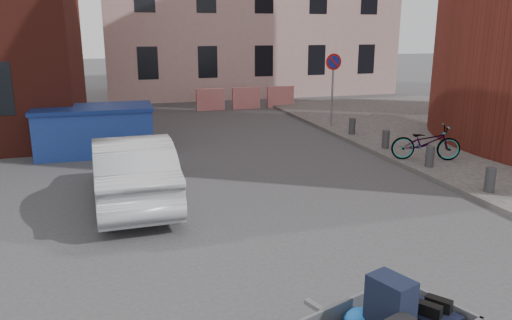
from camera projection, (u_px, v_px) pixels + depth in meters
name	position (u px, v px, depth m)	size (l,w,h in m)	color
ground	(243.00, 252.00, 8.37)	(120.00, 120.00, 0.00)	#38383A
no_parking_sign	(333.00, 74.00, 18.30)	(0.60, 0.09, 2.65)	gray
bollards	(430.00, 156.00, 13.07)	(0.22, 9.02, 0.55)	#3A3A3D
barriers	(246.00, 98.00, 23.31)	(4.70, 0.18, 1.00)	red
dumpster	(95.00, 130.00, 14.82)	(3.42, 1.79, 1.43)	#203C9A
silver_car	(132.00, 169.00, 10.64)	(1.56, 4.46, 1.47)	#A2A4AA
bicycle	(426.00, 142.00, 13.72)	(0.65, 1.86, 0.98)	black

